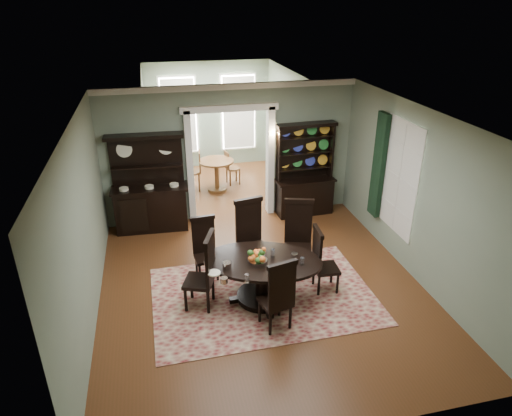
{
  "coord_description": "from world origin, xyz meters",
  "views": [
    {
      "loc": [
        -1.6,
        -6.39,
        4.67
      ],
      "look_at": [
        0.02,
        0.6,
        1.28
      ],
      "focal_mm": 32.0,
      "sensor_mm": 36.0,
      "label": 1
    }
  ],
  "objects_px": {
    "sideboard": "(150,197)",
    "parlor_table": "(217,171)",
    "welsh_dresser": "(304,182)",
    "dining_table": "(262,272)"
  },
  "relations": [
    {
      "from": "dining_table",
      "to": "sideboard",
      "type": "distance_m",
      "value": 3.49
    },
    {
      "from": "dining_table",
      "to": "sideboard",
      "type": "relative_size",
      "value": 1.08
    },
    {
      "from": "dining_table",
      "to": "parlor_table",
      "type": "distance_m",
      "value": 4.8
    },
    {
      "from": "dining_table",
      "to": "welsh_dresser",
      "type": "height_order",
      "value": "welsh_dresser"
    },
    {
      "from": "dining_table",
      "to": "parlor_table",
      "type": "bearing_deg",
      "value": 109.14
    },
    {
      "from": "sideboard",
      "to": "welsh_dresser",
      "type": "distance_m",
      "value": 3.45
    },
    {
      "from": "dining_table",
      "to": "sideboard",
      "type": "xyz_separation_m",
      "value": [
        -1.72,
        3.03,
        0.2
      ]
    },
    {
      "from": "sideboard",
      "to": "parlor_table",
      "type": "bearing_deg",
      "value": 49.3
    },
    {
      "from": "sideboard",
      "to": "parlor_table",
      "type": "relative_size",
      "value": 2.35
    },
    {
      "from": "parlor_table",
      "to": "welsh_dresser",
      "type": "bearing_deg",
      "value": -44.67
    }
  ]
}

